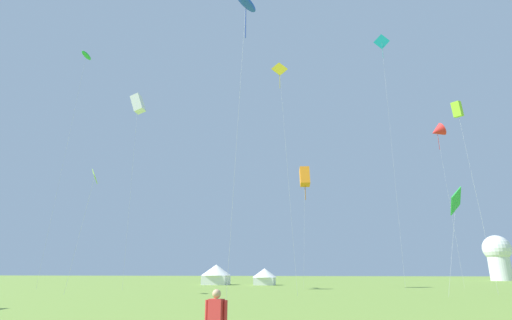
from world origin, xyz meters
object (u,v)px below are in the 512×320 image
kite_lime_diamond (94,178)px  kite_green_diamond (456,201)px  kite_red_delta (437,131)px  kite_white_box (138,104)px  festival_tent_right (216,274)px  kite_yellow_diamond (280,75)px  kite_blue_parafoil (246,3)px  festival_tent_left (265,276)px  kite_orange_box (305,177)px  kite_cyan_diamond (382,46)px  kite_lime_box (457,110)px  kite_green_parafoil (86,56)px  observatory_dome (498,255)px

kite_lime_diamond → kite_green_diamond: kite_lime_diamond is taller
kite_lime_diamond → kite_red_delta: size_ratio=0.51×
kite_white_box → festival_tent_right: bearing=72.3°
kite_yellow_diamond → kite_blue_parafoil: kite_blue_parafoil is taller
kite_white_box → kite_yellow_diamond: 21.98m
kite_green_diamond → festival_tent_left: (-23.03, 25.41, -7.39)m
kite_white_box → festival_tent_left: bearing=53.7°
kite_orange_box → kite_red_delta: size_ratio=0.69×
kite_blue_parafoil → festival_tent_left: kite_blue_parafoil is taller
kite_yellow_diamond → festival_tent_left: 35.54m
kite_cyan_diamond → kite_red_delta: kite_cyan_diamond is taller
kite_lime_box → kite_cyan_diamond: bearing=117.4°
kite_orange_box → kite_lime_box: size_ratio=0.82×
kite_white_box → kite_lime_box: 40.84m
kite_lime_box → festival_tent_right: bearing=147.2°
festival_tent_right → kite_lime_box: bearing=-32.8°
kite_yellow_diamond → kite_green_diamond: bearing=6.4°
kite_lime_diamond → kite_green_parafoil: bearing=136.5°
kite_lime_diamond → observatory_dome: size_ratio=1.18×
kite_white_box → kite_green_parafoil: kite_green_parafoil is taller
kite_yellow_diamond → observatory_dome: bearing=55.4°
kite_yellow_diamond → festival_tent_right: bearing=117.6°
observatory_dome → kite_lime_box: bearing=-113.1°
kite_green_diamond → kite_cyan_diamond: bearing=101.1°
kite_green_parafoil → festival_tent_left: (23.97, 19.96, -31.82)m
kite_green_parafoil → festival_tent_left: 44.56m
kite_green_parafoil → kite_red_delta: size_ratio=1.35×
kite_orange_box → kite_lime_box: (18.14, -11.98, 4.28)m
kite_red_delta → kite_green_diamond: kite_red_delta is taller
kite_white_box → kite_red_delta: size_ratio=1.04×
kite_white_box → kite_orange_box: kite_white_box is taller
kite_red_delta → festival_tent_left: kite_red_delta is taller
kite_white_box → kite_lime_diamond: 15.97m
kite_orange_box → kite_yellow_diamond: size_ratio=0.69×
kite_cyan_diamond → kite_red_delta: (8.45, 7.24, -11.94)m
kite_blue_parafoil → observatory_dome: bearing=58.0°
kite_green_parafoil → observatory_dome: 100.18m
kite_blue_parafoil → kite_white_box: bearing=137.6°
kite_orange_box → kite_green_diamond: (15.41, -15.46, -6.86)m
kite_lime_diamond → festival_tent_right: kite_lime_diamond is taller
kite_red_delta → kite_yellow_diamond: bearing=-134.5°
kite_lime_box → festival_tent_right: size_ratio=4.13×
kite_white_box → kite_orange_box: 26.17m
kite_cyan_diamond → festival_tent_right: size_ratio=7.41×
festival_tent_right → festival_tent_left: 8.34m
kite_cyan_diamond → kite_green_diamond: bearing=-78.9°
kite_red_delta → kite_green_diamond: bearing=-105.0°
kite_cyan_diamond → kite_green_parafoil: bearing=-169.0°
kite_lime_diamond → kite_red_delta: (42.73, 25.32, 12.02)m
kite_green_parafoil → kite_green_diamond: size_ratio=3.28×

